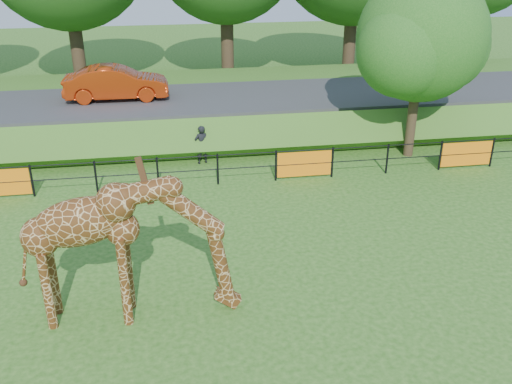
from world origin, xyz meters
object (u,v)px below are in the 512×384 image
Objects in this scene: visitor at (202,145)px; tree_east at (423,42)px; giraffe at (130,250)px; car_red at (116,83)px.

tree_east is (7.98, -0.40, 3.56)m from visitor.
tree_east reaches higher than visitor.
giraffe is 13.52m from tree_east.
giraffe is 13.23m from car_red.
car_red is (-1.00, 13.18, 0.45)m from giraffe.
giraffe is at bearing -139.90° from tree_east.
visitor is (2.16, 8.95, -0.95)m from giraffe.
car_red is 2.93× the size of visitor.
car_red is 5.47m from visitor.
visitor is 8.75m from tree_east.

